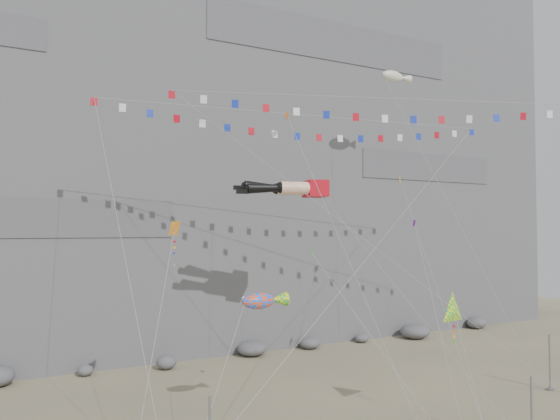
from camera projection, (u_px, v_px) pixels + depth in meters
name	position (u px, v px, depth m)	size (l,w,h in m)	color
ground	(371.00, 413.00, 33.12)	(120.00, 120.00, 0.00)	gray
cliff	(196.00, 108.00, 62.19)	(80.00, 28.00, 50.00)	slate
talus_boulders	(252.00, 349.00, 48.10)	(60.00, 3.00, 1.20)	slate
anchor_pole_center	(532.00, 413.00, 27.61)	(0.12, 0.12, 3.66)	gray
anchor_pole_right	(550.00, 362.00, 37.79)	(0.12, 0.12, 3.87)	gray
legs_kite	(291.00, 189.00, 40.01)	(8.97, 17.95, 21.25)	red
flag_banner_upper	(308.00, 116.00, 41.76)	(30.91, 15.44, 28.09)	red
flag_banner_lower	(399.00, 99.00, 38.89)	(29.99, 11.45, 23.26)	red
harlequin_kite	(174.00, 229.00, 31.58)	(5.11, 8.10, 13.87)	red
fish_windsock	(258.00, 301.00, 30.97)	(8.25, 6.78, 11.34)	#FF4A0D
delta_kite	(454.00, 312.00, 30.79)	(2.43, 3.98, 8.06)	#FFE80D
blimp_windsock	(393.00, 77.00, 49.14)	(4.60, 13.46, 28.05)	beige
small_kite_a	(290.00, 122.00, 39.27)	(2.02, 13.02, 23.05)	#DC5712
small_kite_b	(415.00, 227.00, 39.73)	(5.16, 9.41, 15.27)	purple
small_kite_c	(313.00, 254.00, 32.65)	(4.52, 7.67, 12.72)	green
small_kite_d	(401.00, 184.00, 44.35)	(5.92, 13.62, 20.68)	#F4A614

